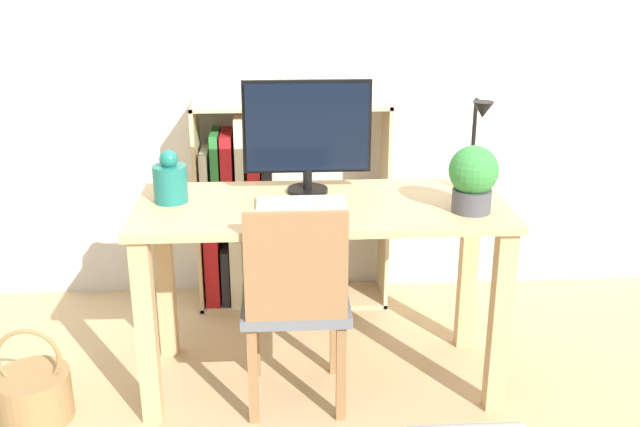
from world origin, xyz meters
TOP-DOWN VIEW (x-y plane):
  - ground_plane at (0.00, 0.00)m, footprint 10.00×10.00m
  - wall_back at (0.00, 0.91)m, footprint 8.00×0.05m
  - desk at (0.00, 0.00)m, footprint 1.41×0.59m
  - monitor at (-0.05, 0.14)m, footprint 0.50×0.16m
  - keyboard at (-0.08, 0.00)m, footprint 0.34×0.11m
  - vase at (-0.57, 0.06)m, footprint 0.13×0.13m
  - desk_lamp at (0.60, 0.06)m, footprint 0.10×0.19m
  - potted_plant at (0.54, -0.12)m, footprint 0.18×0.18m
  - chair at (-0.11, -0.18)m, footprint 0.40×0.40m
  - bookshelf at (-0.27, 0.74)m, footprint 0.91×0.28m
  - basket at (-1.09, -0.21)m, footprint 0.28×0.28m

SIDE VIEW (x-z plane):
  - ground_plane at x=0.00m, z-range 0.00..0.00m
  - basket at x=-1.09m, z-range -0.08..0.29m
  - chair at x=-0.11m, z-range 0.04..0.87m
  - bookshelf at x=-0.27m, z-range 0.00..1.00m
  - desk at x=0.00m, z-range 0.23..0.99m
  - keyboard at x=-0.08m, z-range 0.76..0.78m
  - vase at x=-0.57m, z-range 0.74..0.95m
  - potted_plant at x=0.54m, z-range 0.77..1.01m
  - desk_lamp at x=0.60m, z-range 0.80..1.18m
  - monitor at x=-0.05m, z-range 0.79..1.23m
  - wall_back at x=0.00m, z-range 0.00..2.60m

